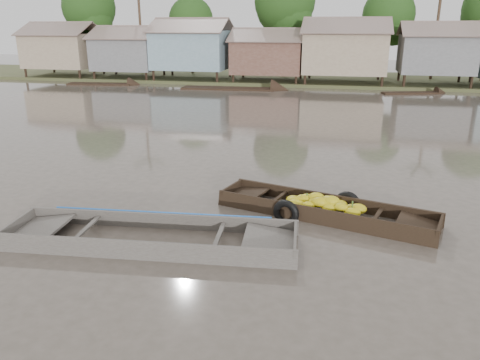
# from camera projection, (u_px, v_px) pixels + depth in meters

# --- Properties ---
(ground) EXTENTS (120.00, 120.00, 0.00)m
(ground) POSITION_uv_depth(u_px,v_px,m) (232.00, 221.00, 12.10)
(ground) COLOR #4C433A
(ground) RESTS_ON ground
(riverbank) EXTENTS (120.00, 12.47, 10.22)m
(riverbank) POSITION_uv_depth(u_px,v_px,m) (352.00, 46.00, 40.03)
(riverbank) COLOR #384723
(riverbank) RESTS_ON ground
(banana_boat) EXTENTS (5.95, 2.91, 0.79)m
(banana_boat) POSITION_uv_depth(u_px,v_px,m) (322.00, 209.00, 12.43)
(banana_boat) COLOR black
(banana_boat) RESTS_ON ground
(viewer_boat) EXTENTS (6.92, 2.38, 0.55)m
(viewer_boat) POSITION_uv_depth(u_px,v_px,m) (152.00, 241.00, 10.91)
(viewer_boat) COLOR #403A36
(viewer_boat) RESTS_ON ground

